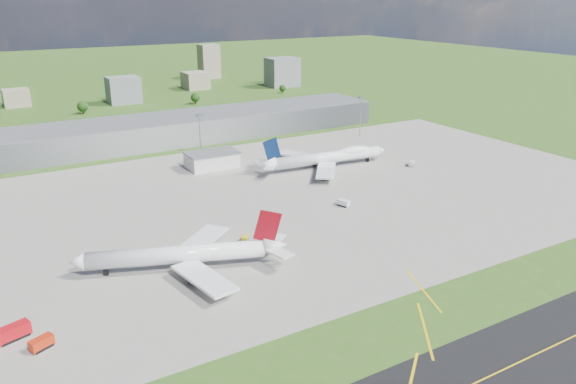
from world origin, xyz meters
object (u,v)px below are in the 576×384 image
tug_yellow (245,238)px  van_white_far (412,164)px  crash_tender (42,343)px  airliner_blue_quad (328,157)px  airliner_red_twin (185,255)px  fire_truck (13,333)px  van_white_near (343,203)px

tug_yellow → van_white_far: 127.30m
tug_yellow → crash_tender: bearing=151.0°
crash_tender → airliner_blue_quad: bearing=7.6°
airliner_red_twin → van_white_far: airliner_red_twin is taller
fire_truck → van_white_near: (135.20, 36.24, -0.55)m
airliner_red_twin → tug_yellow: 29.71m
airliner_blue_quad → tug_yellow: airliner_blue_quad is taller
airliner_red_twin → crash_tender: (-48.60, -23.66, -3.65)m
airliner_blue_quad → crash_tender: 183.80m
airliner_red_twin → van_white_far: size_ratio=12.50×
airliner_blue_quad → van_white_far: 45.61m
fire_truck → van_white_far: 213.19m
van_white_near → airliner_blue_quad: bearing=-46.8°
airliner_blue_quad → fire_truck: bearing=-145.0°
van_white_near → van_white_far: bearing=-84.8°
airliner_blue_quad → crash_tender: airliner_blue_quad is taller
airliner_blue_quad → fire_truck: size_ratio=7.82×
airliner_red_twin → crash_tender: 54.18m
tug_yellow → van_white_far: (120.42, 41.27, 0.40)m
fire_truck → tug_yellow: (82.02, 25.56, -1.02)m
airliner_blue_quad → crash_tender: size_ratio=11.19×
van_white_near → tug_yellow: bearing=82.1°
airliner_red_twin → van_white_far: bearing=-140.2°
van_white_near → van_white_far: size_ratio=1.09×
crash_tender → van_white_near: 136.80m
fire_truck → crash_tender: size_ratio=1.43×
fire_truck → van_white_near: fire_truck is taller
airliner_red_twin → fire_truck: (-54.55, -15.07, -3.30)m
fire_truck → crash_tender: bearing=-73.6°
crash_tender → van_white_far: bearing=-3.1°
airliner_red_twin → airliner_blue_quad: bearing=-125.4°
van_white_far → fire_truck: bearing=160.3°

